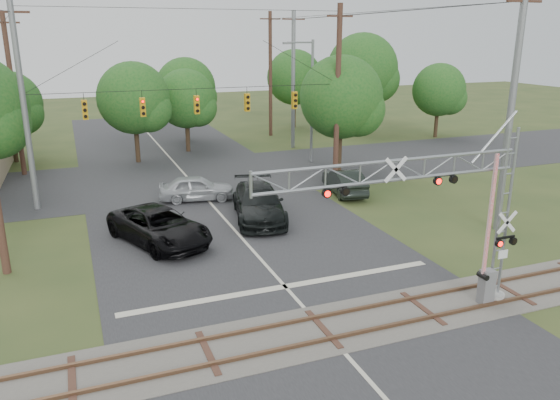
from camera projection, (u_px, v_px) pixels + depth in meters
name	position (u px, v px, depth m)	size (l,w,h in m)	color
ground	(351.00, 362.00, 16.69)	(160.00, 160.00, 0.00)	#2E3F1D
road_main	(250.00, 247.00, 25.60)	(14.00, 90.00, 0.02)	#27272A
road_cross	(187.00, 177.00, 38.09)	(90.00, 12.00, 0.02)	#27272A
railroad_track	(323.00, 329.00, 18.46)	(90.00, 3.20, 0.17)	#4D4A43
crossing_gantry	(438.00, 206.00, 18.36)	(10.01, 0.83, 6.53)	#969591
traffic_signal_span	(212.00, 101.00, 33.18)	(19.34, 0.36, 11.50)	gray
pickup_black	(159.00, 226.00, 25.96)	(2.78, 6.04, 1.68)	black
car_dark	(259.00, 203.00, 29.35)	(2.51, 6.18, 1.79)	black
sedan_silver	(197.00, 188.00, 32.71)	(1.79, 4.45, 1.52)	#9EA1A5
suv_dark	(344.00, 182.00, 34.10)	(1.62, 4.65, 1.53)	black
streetlight	(310.00, 95.00, 41.15)	(2.46, 0.26, 9.23)	gray
utility_poles	(229.00, 92.00, 36.73)	(25.29, 29.93, 11.75)	#3F251D
treeline	(182.00, 88.00, 44.94)	(52.49, 25.18, 9.80)	#332417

